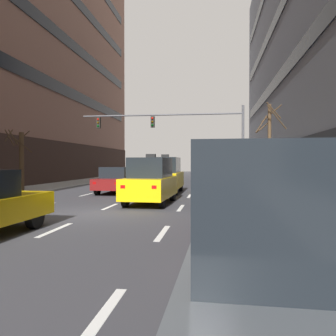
{
  "coord_description": "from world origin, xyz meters",
  "views": [
    {
      "loc": [
        4.46,
        -11.78,
        1.91
      ],
      "look_at": [
        -0.52,
        24.0,
        1.33
      ],
      "focal_mm": 35.15,
      "sensor_mm": 36.0,
      "label": 1
    }
  ],
  "objects_px": {
    "car_driving_1": "(117,180)",
    "traffic_signal_0": "(181,129)",
    "car_parked_0": "(291,266)",
    "street_tree_1": "(269,144)",
    "street_tree_2": "(21,159)",
    "car_parked_1": "(239,193)",
    "car_parked_2": "(229,188)",
    "car_parked_3": "(224,179)",
    "taxi_driving_4": "(165,175)",
    "car_driving_0": "(140,176)",
    "taxi_driving_2": "(151,181)"
  },
  "relations": [
    {
      "from": "taxi_driving_2",
      "to": "traffic_signal_0",
      "type": "height_order",
      "value": "traffic_signal_0"
    },
    {
      "from": "car_parked_3",
      "to": "traffic_signal_0",
      "type": "distance_m",
      "value": 5.84
    },
    {
      "from": "traffic_signal_0",
      "to": "street_tree_2",
      "type": "xyz_separation_m",
      "value": [
        -9.7,
        -5.14,
        -2.33
      ]
    },
    {
      "from": "car_parked_0",
      "to": "traffic_signal_0",
      "type": "bearing_deg",
      "value": 98.18
    },
    {
      "from": "car_driving_0",
      "to": "taxi_driving_4",
      "type": "xyz_separation_m",
      "value": [
        3.06,
        -6.24,
        0.28
      ]
    },
    {
      "from": "car_driving_1",
      "to": "car_parked_3",
      "type": "relative_size",
      "value": 0.97
    },
    {
      "from": "car_parked_0",
      "to": "car_driving_0",
      "type": "bearing_deg",
      "value": 105.87
    },
    {
      "from": "car_driving_1",
      "to": "car_parked_1",
      "type": "xyz_separation_m",
      "value": [
        6.65,
        -10.91,
        0.29
      ]
    },
    {
      "from": "street_tree_1",
      "to": "car_parked_3",
      "type": "bearing_deg",
      "value": 148.05
    },
    {
      "from": "car_driving_0",
      "to": "car_parked_0",
      "type": "xyz_separation_m",
      "value": [
        6.76,
        -23.76,
        0.17
      ]
    },
    {
      "from": "taxi_driving_4",
      "to": "traffic_signal_0",
      "type": "xyz_separation_m",
      "value": [
        0.6,
        4.04,
        3.35
      ]
    },
    {
      "from": "car_driving_0",
      "to": "traffic_signal_0",
      "type": "relative_size",
      "value": 0.37
    },
    {
      "from": "car_driving_0",
      "to": "car_driving_1",
      "type": "distance_m",
      "value": 6.81
    },
    {
      "from": "taxi_driving_2",
      "to": "taxi_driving_4",
      "type": "distance_m",
      "value": 5.48
    },
    {
      "from": "car_driving_1",
      "to": "car_parked_0",
      "type": "distance_m",
      "value": 18.22
    },
    {
      "from": "street_tree_2",
      "to": "taxi_driving_2",
      "type": "bearing_deg",
      "value": -25.34
    },
    {
      "from": "street_tree_1",
      "to": "street_tree_2",
      "type": "height_order",
      "value": "street_tree_1"
    },
    {
      "from": "car_parked_3",
      "to": "street_tree_1",
      "type": "xyz_separation_m",
      "value": [
        2.52,
        -1.57,
        2.12
      ]
    },
    {
      "from": "car_driving_1",
      "to": "car_parked_1",
      "type": "bearing_deg",
      "value": -58.63
    },
    {
      "from": "car_driving_0",
      "to": "traffic_signal_0",
      "type": "height_order",
      "value": "traffic_signal_0"
    },
    {
      "from": "taxi_driving_4",
      "to": "taxi_driving_2",
      "type": "bearing_deg",
      "value": -88.52
    },
    {
      "from": "car_driving_0",
      "to": "car_parked_1",
      "type": "xyz_separation_m",
      "value": [
        6.76,
        -17.72,
        0.26
      ]
    },
    {
      "from": "car_driving_1",
      "to": "car_parked_0",
      "type": "bearing_deg",
      "value": -68.58
    },
    {
      "from": "street_tree_2",
      "to": "street_tree_1",
      "type": "bearing_deg",
      "value": 0.75
    },
    {
      "from": "car_parked_0",
      "to": "street_tree_1",
      "type": "height_order",
      "value": "street_tree_1"
    },
    {
      "from": "taxi_driving_2",
      "to": "car_parked_2",
      "type": "distance_m",
      "value": 3.58
    },
    {
      "from": "car_driving_0",
      "to": "car_parked_3",
      "type": "distance_m",
      "value": 8.76
    },
    {
      "from": "taxi_driving_2",
      "to": "car_parked_0",
      "type": "bearing_deg",
      "value": -73.54
    },
    {
      "from": "car_parked_2",
      "to": "car_parked_3",
      "type": "distance_m",
      "value": 6.47
    },
    {
      "from": "car_parked_3",
      "to": "street_tree_1",
      "type": "distance_m",
      "value": 3.65
    },
    {
      "from": "traffic_signal_0",
      "to": "car_driving_1",
      "type": "bearing_deg",
      "value": -127.67
    },
    {
      "from": "car_driving_1",
      "to": "traffic_signal_0",
      "type": "distance_m",
      "value": 6.87
    },
    {
      "from": "taxi_driving_2",
      "to": "car_parked_2",
      "type": "relative_size",
      "value": 1.03
    },
    {
      "from": "car_parked_3",
      "to": "taxi_driving_4",
      "type": "bearing_deg",
      "value": -169.69
    },
    {
      "from": "car_parked_1",
      "to": "street_tree_2",
      "type": "bearing_deg",
      "value": 140.96
    },
    {
      "from": "car_parked_0",
      "to": "street_tree_2",
      "type": "bearing_deg",
      "value": 127.93
    },
    {
      "from": "street_tree_1",
      "to": "taxi_driving_4",
      "type": "bearing_deg",
      "value": 171.79
    },
    {
      "from": "traffic_signal_0",
      "to": "street_tree_1",
      "type": "bearing_deg",
      "value": -41.29
    },
    {
      "from": "car_driving_1",
      "to": "car_parked_2",
      "type": "bearing_deg",
      "value": -38.16
    },
    {
      "from": "car_parked_0",
      "to": "car_parked_1",
      "type": "bearing_deg",
      "value": 90.0
    },
    {
      "from": "car_parked_0",
      "to": "car_parked_2",
      "type": "xyz_separation_m",
      "value": [
        -0.0,
        11.73,
        -0.22
      ]
    },
    {
      "from": "car_parked_1",
      "to": "street_tree_2",
      "type": "distance_m",
      "value": 16.51
    },
    {
      "from": "traffic_signal_0",
      "to": "car_driving_0",
      "type": "bearing_deg",
      "value": 148.94
    },
    {
      "from": "taxi_driving_2",
      "to": "taxi_driving_4",
      "type": "relative_size",
      "value": 0.96
    },
    {
      "from": "car_driving_0",
      "to": "car_parked_1",
      "type": "distance_m",
      "value": 18.97
    },
    {
      "from": "car_parked_1",
      "to": "street_tree_2",
      "type": "xyz_separation_m",
      "value": [
        -12.8,
        10.38,
        1.04
      ]
    },
    {
      "from": "car_driving_1",
      "to": "car_parked_2",
      "type": "distance_m",
      "value": 8.46
    },
    {
      "from": "car_driving_1",
      "to": "traffic_signal_0",
      "type": "xyz_separation_m",
      "value": [
        3.55,
        4.6,
        3.66
      ]
    },
    {
      "from": "car_parked_1",
      "to": "car_parked_2",
      "type": "relative_size",
      "value": 1.06
    },
    {
      "from": "car_parked_0",
      "to": "car_parked_1",
      "type": "xyz_separation_m",
      "value": [
        -0.0,
        6.05,
        0.09
      ]
    }
  ]
}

